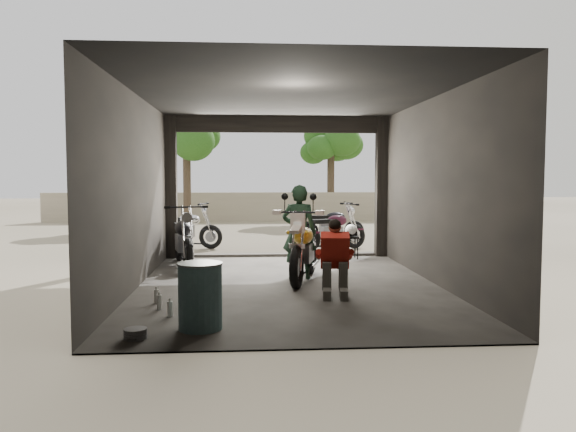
{
  "coord_description": "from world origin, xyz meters",
  "views": [
    {
      "loc": [
        -0.68,
        -9.31,
        1.84
      ],
      "look_at": [
        0.04,
        0.6,
        1.15
      ],
      "focal_mm": 35.0,
      "sensor_mm": 36.0,
      "label": 1
    }
  ],
  "objects": [
    {
      "name": "garage",
      "position": [
        0.0,
        0.55,
        1.28
      ],
      "size": [
        7.0,
        7.13,
        3.2
      ],
      "color": "#2D2B28",
      "rests_on": "ground"
    },
    {
      "name": "mechanic",
      "position": [
        0.65,
        -0.89,
        0.57
      ],
      "size": [
        0.68,
        0.86,
        1.15
      ],
      "primitive_type": null,
      "rotation": [
        0.0,
        0.0,
        -0.12
      ],
      "color": "red",
      "rests_on": "ground"
    },
    {
      "name": "boundary_wall",
      "position": [
        0.0,
        14.0,
        0.6
      ],
      "size": [
        18.0,
        0.3,
        1.2
      ],
      "primitive_type": "cube",
      "color": "gray",
      "rests_on": "ground"
    },
    {
      "name": "outside_bike_a",
      "position": [
        -2.3,
        5.21,
        0.59
      ],
      "size": [
        1.86,
        1.12,
        1.18
      ],
      "primitive_type": null,
      "rotation": [
        0.0,
        0.0,
        1.33
      ],
      "color": "black",
      "rests_on": "ground"
    },
    {
      "name": "helmet",
      "position": [
        1.62,
        2.98,
        0.65
      ],
      "size": [
        0.36,
        0.37,
        0.27
      ],
      "primitive_type": "ellipsoid",
      "rotation": [
        0.0,
        0.0,
        0.29
      ],
      "color": "white",
      "rests_on": "stool"
    },
    {
      "name": "tree_right",
      "position": [
        2.8,
        14.0,
        3.56
      ],
      "size": [
        2.2,
        2.2,
        5.0
      ],
      "color": "#382B1E",
      "rests_on": "ground"
    },
    {
      "name": "stool",
      "position": [
        1.59,
        3.0,
        0.44
      ],
      "size": [
        0.37,
        0.37,
        0.52
      ],
      "rotation": [
        0.0,
        0.0,
        0.1
      ],
      "color": "black",
      "rests_on": "ground"
    },
    {
      "name": "oil_drum",
      "position": [
        -1.25,
        -2.64,
        0.41
      ],
      "size": [
        0.58,
        0.58,
        0.81
      ],
      "primitive_type": "cylinder",
      "rotation": [
        0.0,
        0.0,
        -0.11
      ],
      "color": "#40666C",
      "rests_on": "ground"
    },
    {
      "name": "rider",
      "position": [
        0.24,
        0.64,
        0.85
      ],
      "size": [
        0.7,
        0.55,
        1.7
      ],
      "primitive_type": "imported",
      "rotation": [
        0.0,
        0.0,
        2.88
      ],
      "color": "black",
      "rests_on": "ground"
    },
    {
      "name": "main_bike",
      "position": [
        0.31,
        0.43,
        0.65
      ],
      "size": [
        1.29,
        2.1,
        1.3
      ],
      "primitive_type": null,
      "rotation": [
        0.0,
        0.0,
        -0.27
      ],
      "color": "beige",
      "rests_on": "ground"
    },
    {
      "name": "ground",
      "position": [
        0.0,
        0.0,
        0.0
      ],
      "size": [
        80.0,
        80.0,
        0.0
      ],
      "primitive_type": "plane",
      "color": "#7A6D56",
      "rests_on": "ground"
    },
    {
      "name": "left_bike",
      "position": [
        -2.0,
        2.24,
        0.64
      ],
      "size": [
        1.2,
        2.02,
        1.28
      ],
      "primitive_type": null,
      "rotation": [
        0.0,
        0.0,
        0.23
      ],
      "color": "black",
      "rests_on": "ground"
    },
    {
      "name": "outside_bike_b",
      "position": [
        1.45,
        4.56,
        0.59
      ],
      "size": [
        1.87,
        1.4,
        1.17
      ],
      "primitive_type": null,
      "rotation": [
        0.0,
        0.0,
        2.02
      ],
      "color": "#3F0F21",
      "rests_on": "ground"
    },
    {
      "name": "tree_left",
      "position": [
        -3.0,
        12.5,
        3.99
      ],
      "size": [
        2.2,
        2.2,
        5.6
      ],
      "color": "#382B1E",
      "rests_on": "ground"
    },
    {
      "name": "sign_post",
      "position": [
        3.17,
        4.76,
        1.77
      ],
      "size": [
        0.87,
        0.08,
        2.6
      ],
      "rotation": [
        0.0,
        0.0,
        0.41
      ],
      "color": "black",
      "rests_on": "ground"
    },
    {
      "name": "outside_bike_c",
      "position": [
        1.66,
        6.22,
        0.57
      ],
      "size": [
        1.75,
        0.88,
        1.14
      ],
      "primitive_type": null,
      "rotation": [
        0.0,
        0.0,
        1.69
      ],
      "color": "black",
      "rests_on": "ground"
    }
  ]
}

